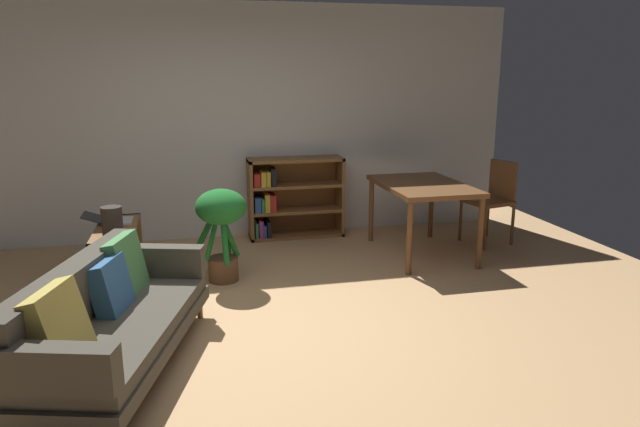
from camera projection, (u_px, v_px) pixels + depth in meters
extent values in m
plane|color=tan|center=(264.00, 327.00, 4.45)|extent=(8.16, 8.16, 0.00)
cube|color=silver|center=(230.00, 123.00, 6.68)|extent=(6.80, 0.10, 2.70)
cylinder|color=olive|center=(200.00, 309.00, 4.61)|extent=(0.04, 0.04, 0.15)
cylinder|color=olive|center=(126.00, 307.00, 4.64)|extent=(0.04, 0.04, 0.15)
cube|color=#474238|center=(121.00, 341.00, 3.78)|extent=(1.21, 1.97, 0.10)
cube|color=#474238|center=(120.00, 327.00, 3.75)|extent=(1.16, 1.89, 0.10)
cube|color=#474238|center=(75.00, 293.00, 3.71)|extent=(0.67, 1.75, 0.37)
cube|color=#474238|center=(160.00, 261.00, 4.54)|extent=(0.71, 0.33, 0.24)
cube|color=#474238|center=(50.00, 369.00, 2.88)|extent=(0.71, 0.33, 0.24)
cube|color=tan|center=(59.00, 325.00, 3.21)|extent=(0.33, 0.48, 0.45)
cube|color=#336093|center=(111.00, 286.00, 3.89)|extent=(0.29, 0.41, 0.38)
cube|color=#4C894C|center=(126.00, 266.00, 4.19)|extent=(0.29, 0.47, 0.45)
cube|color=brown|center=(123.00, 239.00, 5.87)|extent=(0.36, 0.04, 0.52)
cube|color=brown|center=(112.00, 272.00, 4.90)|extent=(0.36, 0.04, 0.52)
cube|color=brown|center=(119.00, 259.00, 5.39)|extent=(0.36, 1.03, 0.04)
cube|color=brown|center=(116.00, 230.00, 5.33)|extent=(0.36, 1.07, 0.04)
cube|color=brown|center=(120.00, 279.00, 5.44)|extent=(0.36, 1.03, 0.04)
cube|color=silver|center=(120.00, 221.00, 5.53)|extent=(0.24, 0.29, 0.02)
cube|color=black|center=(95.00, 218.00, 5.47)|extent=(0.22, 0.28, 0.08)
cylinder|color=#2D2823|center=(112.00, 220.00, 5.08)|extent=(0.18, 0.18, 0.25)
cylinder|color=slate|center=(112.00, 215.00, 5.06)|extent=(0.10, 0.10, 0.01)
cylinder|color=brown|center=(223.00, 269.00, 5.43)|extent=(0.28, 0.28, 0.23)
cylinder|color=#1E6B28|center=(229.00, 236.00, 5.39)|extent=(0.19, 0.09, 0.42)
cylinder|color=#1E6B28|center=(225.00, 235.00, 5.44)|extent=(0.12, 0.21, 0.42)
cylinder|color=#1E6B28|center=(207.00, 228.00, 5.40)|extent=(0.31, 0.25, 0.58)
cylinder|color=#1E6B28|center=(213.00, 232.00, 5.29)|extent=(0.20, 0.11, 0.54)
cylinder|color=#1E6B28|center=(224.00, 230.00, 5.22)|extent=(0.08, 0.28, 0.61)
ellipsoid|color=#1E6B28|center=(221.00, 207.00, 5.28)|extent=(0.47, 0.47, 0.33)
cylinder|color=brown|center=(371.00, 211.00, 6.65)|extent=(0.06, 0.06, 0.73)
cylinder|color=brown|center=(410.00, 239.00, 5.53)|extent=(0.06, 0.06, 0.73)
cylinder|color=brown|center=(431.00, 207.00, 6.82)|extent=(0.06, 0.06, 0.73)
cylinder|color=brown|center=(480.00, 234.00, 5.69)|extent=(0.06, 0.06, 0.73)
cube|color=brown|center=(423.00, 186.00, 6.08)|extent=(0.85, 1.29, 0.05)
cylinder|color=brown|center=(485.00, 229.00, 6.35)|extent=(0.04, 0.04, 0.47)
cylinder|color=brown|center=(460.00, 221.00, 6.70)|extent=(0.04, 0.04, 0.47)
cylinder|color=brown|center=(513.00, 225.00, 6.53)|extent=(0.04, 0.04, 0.47)
cylinder|color=brown|center=(487.00, 217.00, 6.88)|extent=(0.04, 0.04, 0.47)
cube|color=brown|center=(488.00, 202.00, 6.55)|extent=(0.54, 0.54, 0.04)
cube|color=brown|center=(503.00, 180.00, 6.59)|extent=(0.13, 0.39, 0.44)
cube|color=brown|center=(250.00, 200.00, 6.71)|extent=(0.04, 0.36, 0.95)
cube|color=brown|center=(340.00, 195.00, 6.94)|extent=(0.04, 0.36, 0.95)
cube|color=brown|center=(295.00, 159.00, 6.72)|extent=(1.12, 0.36, 0.04)
cube|color=brown|center=(296.00, 234.00, 6.93)|extent=(1.12, 0.36, 0.04)
cube|color=brown|center=(293.00, 195.00, 6.98)|extent=(1.08, 0.04, 0.95)
cube|color=brown|center=(296.00, 210.00, 6.86)|extent=(1.08, 0.35, 0.04)
cube|color=brown|center=(296.00, 185.00, 6.79)|extent=(1.08, 0.35, 0.04)
cube|color=#337F47|center=(256.00, 229.00, 6.77)|extent=(0.03, 0.25, 0.18)
cube|color=#993884|center=(260.00, 228.00, 6.79)|extent=(0.05, 0.28, 0.20)
cube|color=#2D5199|center=(264.00, 230.00, 6.80)|extent=(0.03, 0.26, 0.14)
cube|color=black|center=(268.00, 228.00, 6.81)|extent=(0.04, 0.29, 0.18)
cube|color=#2D5199|center=(257.00, 204.00, 6.71)|extent=(0.07, 0.28, 0.17)
cube|color=#337F47|center=(262.00, 205.00, 6.72)|extent=(0.03, 0.23, 0.15)
cube|color=gold|center=(266.00, 202.00, 6.73)|extent=(0.06, 0.25, 0.20)
cube|color=red|center=(272.00, 202.00, 6.74)|extent=(0.06, 0.25, 0.19)
cube|color=red|center=(256.00, 179.00, 6.63)|extent=(0.07, 0.23, 0.15)
cube|color=gold|center=(262.00, 178.00, 6.66)|extent=(0.06, 0.30, 0.17)
cube|color=gold|center=(267.00, 178.00, 6.67)|extent=(0.04, 0.26, 0.17)
cube|color=black|center=(273.00, 177.00, 6.67)|extent=(0.06, 0.23, 0.20)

